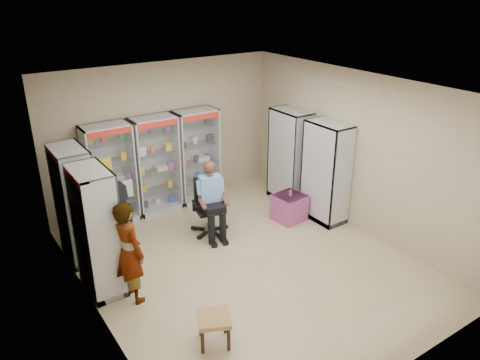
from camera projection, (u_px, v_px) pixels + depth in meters
floor at (246, 264)px, 7.97m from camera, size 6.00×6.00×0.00m
room_shell at (247, 155)px, 7.19m from camera, size 5.02×6.02×3.01m
cabinet_back_left at (110, 175)px, 8.99m from camera, size 0.90×0.50×2.00m
cabinet_back_mid at (156, 165)px, 9.48m from camera, size 0.90×0.50×2.00m
cabinet_back_right at (197, 156)px, 9.97m from camera, size 0.90×0.50×2.00m
cabinet_right_far at (290, 156)px, 9.94m from camera, size 0.90×0.50×2.00m
cabinet_right_near at (326, 173)px, 9.10m from camera, size 0.90×0.50×2.00m
cabinet_left_far at (76, 205)px, 7.80m from camera, size 0.90×0.50×2.00m
cabinet_left_near at (97, 232)px, 6.96m from camera, size 0.90×0.50×2.00m
wooden_chair at (114, 217)px, 8.51m from camera, size 0.42×0.42×0.94m
seated_customer at (114, 209)px, 8.40m from camera, size 0.44×0.60×1.34m
office_chair at (209, 207)px, 8.76m from camera, size 0.70×0.70×1.08m
seated_shopkeeper at (210, 201)px, 8.67m from camera, size 0.57×0.71×1.38m
pink_trunk at (289, 207)px, 9.34m from camera, size 0.61×0.59×0.54m
tea_glass at (290, 193)px, 9.20m from camera, size 0.07×0.07×0.11m
woven_stool_a at (295, 209)px, 9.47m from camera, size 0.41×0.41×0.38m
woven_stool_b at (214, 330)px, 6.16m from camera, size 0.56×0.56×0.43m
standing_man at (129, 252)px, 6.80m from camera, size 0.52×0.67×1.61m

